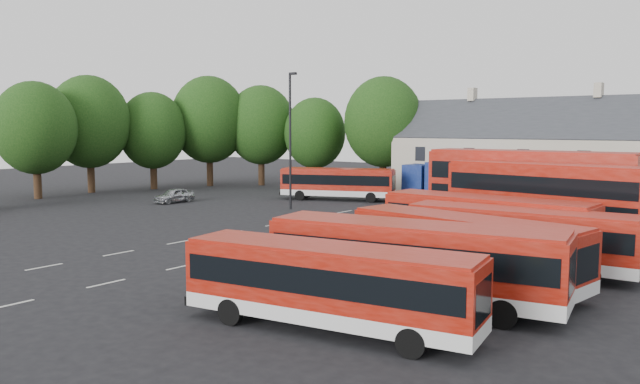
% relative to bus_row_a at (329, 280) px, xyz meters
% --- Properties ---
extents(ground, '(140.00, 140.00, 0.00)m').
position_rel_bus_row_a_xyz_m(ground, '(-15.95, 9.13, -1.66)').
color(ground, black).
rests_on(ground, ground).
extents(lane_markings, '(5.15, 33.80, 0.01)m').
position_rel_bus_row_a_xyz_m(lane_markings, '(-13.45, 11.13, -1.65)').
color(lane_markings, beige).
rests_on(lane_markings, ground).
extents(treeline, '(29.92, 32.59, 12.01)m').
position_rel_bus_row_a_xyz_m(treeline, '(-36.69, 28.49, 5.02)').
color(treeline, black).
rests_on(treeline, ground).
extents(terrace_houses, '(35.70, 7.13, 10.06)m').
position_rel_bus_row_a_xyz_m(terrace_houses, '(-1.95, 39.13, 2.20)').
color(terrace_houses, beige).
rests_on(terrace_houses, ground).
extents(bus_row_a, '(10.00, 3.82, 2.76)m').
position_rel_bus_row_a_xyz_m(bus_row_a, '(0.00, 0.00, 0.00)').
color(bus_row_a, silver).
rests_on(bus_row_a, ground).
extents(bus_row_b, '(11.00, 4.26, 3.04)m').
position_rel_bus_row_a_xyz_m(bus_row_b, '(0.72, 4.10, 0.17)').
color(bus_row_b, silver).
rests_on(bus_row_b, ground).
extents(bus_row_c, '(10.35, 3.80, 2.86)m').
position_rel_bus_row_a_xyz_m(bus_row_c, '(0.91, 7.95, 0.06)').
color(bus_row_c, silver).
rests_on(bus_row_c, ground).
extents(bus_row_d, '(10.18, 3.04, 2.84)m').
position_rel_bus_row_a_xyz_m(bus_row_d, '(1.78, 11.76, 0.05)').
color(bus_row_d, silver).
rests_on(bus_row_d, ground).
extents(bus_row_e, '(10.67, 2.87, 2.99)m').
position_rel_bus_row_a_xyz_m(bus_row_e, '(-0.78, 14.13, 0.14)').
color(bus_row_e, silver).
rests_on(bus_row_e, ground).
extents(bus_dd_south, '(11.10, 3.58, 4.47)m').
position_rel_bus_row_a_xyz_m(bus_dd_south, '(0.38, 19.44, 0.89)').
color(bus_dd_south, silver).
rests_on(bus_dd_south, ground).
extents(bus_dd_north, '(12.36, 3.14, 5.04)m').
position_rel_bus_row_a_xyz_m(bus_dd_north, '(-1.52, 22.42, 1.21)').
color(bus_dd_north, silver).
rests_on(bus_dd_north, ground).
extents(bus_north, '(10.08, 5.89, 2.82)m').
position_rel_bus_row_a_xyz_m(bus_north, '(-20.82, 28.85, 0.03)').
color(bus_north, silver).
rests_on(bus_north, ground).
extents(box_truck, '(7.90, 2.59, 3.44)m').
position_rel_bus_row_a_xyz_m(box_truck, '(-12.39, 33.72, 0.27)').
color(box_truck, black).
rests_on(box_truck, ground).
extents(silver_car, '(1.52, 3.69, 1.25)m').
position_rel_bus_row_a_xyz_m(silver_car, '(-30.86, 18.78, -1.03)').
color(silver_car, '#ABAFB3').
rests_on(silver_car, ground).
extents(lamppost, '(0.73, 0.29, 10.66)m').
position_rel_bus_row_a_xyz_m(lamppost, '(-20.17, 21.69, 4.03)').
color(lamppost, black).
rests_on(lamppost, ground).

